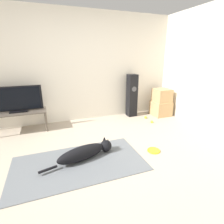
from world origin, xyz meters
TOP-DOWN VIEW (x-y plane):
  - ground_plane at (0.00, 0.00)m, footprint 12.00×12.00m
  - wall_back at (0.00, 2.10)m, footprint 8.00×0.06m
  - area_rug at (-0.25, 0.15)m, footprint 1.94×1.05m
  - dog at (-0.12, 0.23)m, footprint 1.16×0.42m
  - frisbee at (1.01, 0.06)m, footprint 0.22×0.22m
  - cardboard_box_lower at (2.25, 1.62)m, footprint 0.45×0.45m
  - cardboard_box_upper at (2.26, 1.63)m, footprint 0.41×0.41m
  - floor_speaker at (1.49, 1.87)m, footprint 0.23×0.23m
  - tv_stand at (-1.18, 1.79)m, footprint 1.07×0.48m
  - tv at (-1.18, 1.79)m, footprint 0.97×0.20m
  - tennis_ball_by_boxes at (1.73, 1.52)m, footprint 0.07×0.07m
  - tennis_ball_near_speaker at (1.70, 1.19)m, footprint 0.07×0.07m

SIDE VIEW (x-z plane):
  - ground_plane at x=0.00m, z-range 0.00..0.00m
  - area_rug at x=-0.25m, z-range 0.00..0.01m
  - frisbee at x=1.01m, z-range 0.00..0.03m
  - tennis_ball_by_boxes at x=1.73m, z-range 0.00..0.07m
  - tennis_ball_near_speaker at x=1.70m, z-range 0.00..0.07m
  - dog at x=-0.12m, z-range 0.00..0.25m
  - cardboard_box_lower at x=2.25m, z-range 0.00..0.38m
  - tv_stand at x=-1.18m, z-range 0.17..0.61m
  - cardboard_box_upper at x=2.26m, z-range 0.38..0.72m
  - floor_speaker at x=1.49m, z-range 0.00..1.10m
  - tv at x=-1.18m, z-range 0.43..0.97m
  - wall_back at x=0.00m, z-range 0.00..2.55m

